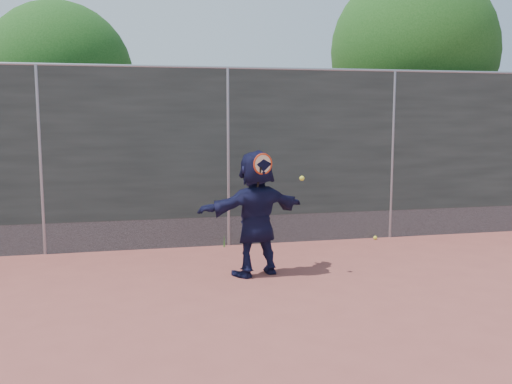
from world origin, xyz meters
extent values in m
plane|color=#9E4C42|center=(0.00, 0.00, 0.00)|extent=(80.00, 80.00, 0.00)
imported|color=#131536|center=(0.07, 1.61, 0.88)|extent=(1.70, 0.97, 1.75)
sphere|color=yellow|center=(2.65, 3.35, 0.03)|extent=(0.07, 0.07, 0.07)
cube|color=#38423D|center=(0.00, 3.50, 1.75)|extent=(20.00, 0.04, 2.50)
cube|color=slate|center=(0.00, 3.50, 0.25)|extent=(20.00, 0.03, 0.50)
cylinder|color=gray|center=(0.00, 3.50, 3.00)|extent=(20.00, 0.05, 0.05)
cylinder|color=gray|center=(-3.00, 3.50, 1.50)|extent=(0.06, 0.06, 3.00)
cylinder|color=gray|center=(0.00, 3.50, 1.50)|extent=(0.06, 0.06, 3.00)
cylinder|color=gray|center=(3.00, 3.50, 1.50)|extent=(0.06, 0.06, 3.00)
torus|color=red|center=(0.12, 1.41, 1.57)|extent=(0.29, 0.11, 0.29)
cylinder|color=beige|center=(0.12, 1.41, 1.57)|extent=(0.24, 0.08, 0.25)
cylinder|color=black|center=(0.07, 1.43, 1.37)|extent=(0.07, 0.13, 0.33)
sphere|color=yellow|center=(0.67, 1.43, 1.36)|extent=(0.07, 0.07, 0.07)
cylinder|color=#382314|center=(4.50, 5.70, 1.30)|extent=(0.28, 0.28, 2.60)
sphere|color=#23561C|center=(4.50, 5.70, 3.59)|extent=(3.60, 3.60, 3.60)
sphere|color=#23561C|center=(5.22, 5.90, 3.23)|extent=(2.52, 2.52, 2.52)
cylinder|color=#382314|center=(-3.00, 6.50, 1.10)|extent=(0.28, 0.28, 2.20)
sphere|color=#23561C|center=(-3.00, 6.50, 3.03)|extent=(3.00, 3.00, 3.00)
sphere|color=#23561C|center=(-2.40, 6.70, 2.73)|extent=(2.10, 2.10, 2.10)
cone|color=#387226|center=(0.25, 3.38, 0.13)|extent=(0.03, 0.03, 0.26)
cone|color=#387226|center=(0.55, 3.40, 0.15)|extent=(0.03, 0.03, 0.30)
cone|color=#387226|center=(-0.10, 3.36, 0.11)|extent=(0.03, 0.03, 0.22)
camera|label=1|loc=(-1.62, -5.99, 2.22)|focal=40.00mm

